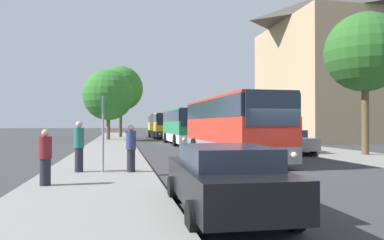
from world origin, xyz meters
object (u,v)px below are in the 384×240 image
Objects in this scene: bus_middle at (183,126)px; tree_left_far at (121,89)px; pedestrian_waiting_near at (45,157)px; pedestrian_waiting_far at (79,146)px; parked_car_right_near at (287,141)px; pedestrian_walking_back at (131,148)px; bus_rear at (161,125)px; bus_stop_sign at (103,125)px; tree_left_near at (108,95)px; parked_car_left_curb at (224,178)px; bus_front at (230,127)px; tree_right_near at (365,53)px.

bus_middle is 1.11× the size of tree_left_far.
pedestrian_waiting_near is 0.86× the size of pedestrian_waiting_far.
pedestrian_walking_back is (-10.00, -8.29, 0.22)m from parked_car_right_near.
pedestrian_walking_back is (1.86, -0.36, -0.07)m from pedestrian_waiting_far.
pedestrian_waiting_near is (-7.83, -22.86, -0.75)m from bus_middle.
bus_rear reaches higher than bus_stop_sign.
pedestrian_waiting_far is 36.29m from tree_left_far.
pedestrian_walking_back is at bearing 57.19° from pedestrian_waiting_far.
tree_left_far is at bearing -13.98° from pedestrian_waiting_near.
parked_car_right_near is 23.62m from tree_left_near.
bus_stop_sign reaches higher than parked_car_left_curb.
bus_middle is 21.22m from pedestrian_waiting_far.
bus_front is 11.35m from pedestrian_waiting_near.
bus_rear is at bearing 105.30° from tree_right_near.
bus_rear is at bearing 147.31° from pedestrian_waiting_far.
tree_left_near is at bearing 123.04° from tree_right_near.
pedestrian_waiting_far is at bearing -92.41° from tree_left_far.
bus_stop_sign is (-6.34, -20.24, 0.15)m from bus_middle.
pedestrian_walking_back reaches higher than parked_car_left_curb.
pedestrian_waiting_near reaches higher than parked_car_right_near.
bus_front reaches higher than pedestrian_waiting_near.
parked_car_right_near is 12.99m from pedestrian_walking_back.
pedestrian_walking_back is at bearing -98.55° from bus_rear.
pedestrian_waiting_near is (-7.45, -38.52, -0.76)m from bus_rear.
parked_car_right_near is at bearing -80.37° from bus_rear.
bus_stop_sign is at bearing -160.11° from tree_right_near.
bus_front is 6.02× the size of pedestrian_waiting_far.
tree_left_far reaches higher than parked_car_left_curb.
parked_car_left_curb is at bearing 7.09° from pedestrian_waiting_far.
bus_rear is 1.27× the size of tree_left_far.
parked_car_right_near is (8.24, 14.50, 0.02)m from parked_car_left_curb.
bus_stop_sign is 1.60× the size of pedestrian_walking_back.
tree_left_near is 0.95× the size of tree_right_near.
tree_left_far reaches higher than pedestrian_waiting_near.
pedestrian_waiting_far is at bearing -90.39° from tree_left_near.
pedestrian_walking_back is at bearing 106.96° from parked_car_left_curb.
tree_left_far is (0.65, 36.14, 4.66)m from bus_stop_sign.
parked_car_left_curb is 35.01m from tree_left_near.
bus_stop_sign is at bearing -100.13° from bus_rear.
bus_rear is 10.63m from tree_left_near.
bus_rear is 1.54× the size of tree_left_near.
pedestrian_walking_back is 36.63m from tree_left_far.
bus_middle is 6.00× the size of pedestrian_walking_back.
bus_middle is 6.47× the size of pedestrian_waiting_near.
bus_stop_sign is (-6.44, -5.47, 0.11)m from bus_front.
tree_right_near is at bearing -123.99° from pedestrian_walking_back.
bus_rear is at bearing 90.70° from bus_middle.
pedestrian_waiting_far is at bearing -22.92° from pedestrian_waiting_near.
bus_middle reaches higher than bus_stop_sign.
tree_left_far reaches higher than bus_rear.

